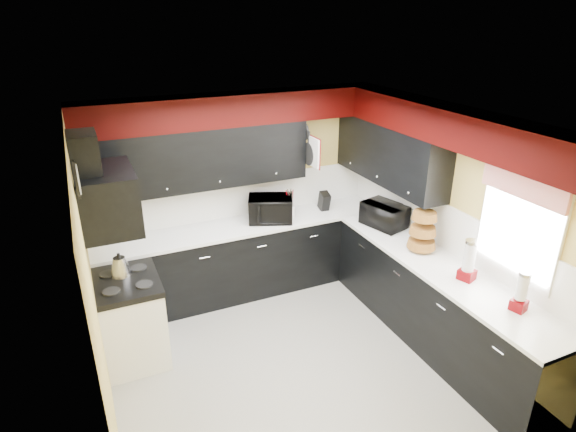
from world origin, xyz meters
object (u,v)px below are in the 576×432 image
object	(u,v)px
microwave	(384,215)
utensil_crock	(290,212)
kettle	(120,266)
toaster_oven	(270,209)
knife_block	(324,201)

from	to	relation	value
microwave	utensil_crock	distance (m)	1.17
kettle	toaster_oven	bearing A→B (deg)	17.59
utensil_crock	kettle	bearing A→B (deg)	-164.68
microwave	kettle	bearing A→B (deg)	72.19
microwave	kettle	size ratio (longest dim) A/B	2.44
toaster_oven	utensil_crock	bearing A→B (deg)	19.86
kettle	microwave	bearing A→B (deg)	-2.37
knife_block	kettle	xyz separation A→B (m)	(-2.63, -0.62, -0.05)
knife_block	utensil_crock	bearing A→B (deg)	-169.96
microwave	utensil_crock	world-z (taller)	microwave
microwave	utensil_crock	size ratio (longest dim) A/B	3.69
microwave	toaster_oven	bearing A→B (deg)	43.58
utensil_crock	knife_block	world-z (taller)	knife_block
toaster_oven	utensil_crock	distance (m)	0.27
microwave	knife_block	distance (m)	0.86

